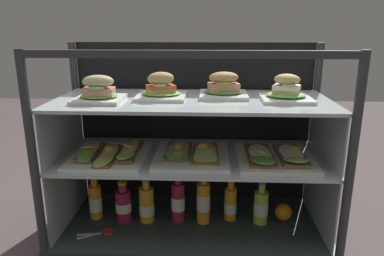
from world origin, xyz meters
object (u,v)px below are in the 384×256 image
object	(u,v)px
juice_bottle_front_left_end	(203,201)
plated_roll_sandwich_mid_right	(99,92)
plated_roll_sandwich_right_of_center	(161,89)
juice_bottle_front_second	(261,207)
juice_bottle_front_middle	(178,202)
kitchen_scissors	(104,232)
plated_roll_sandwich_near_left_corner	(286,92)
orange_fruit_beside_bottles	(283,212)
open_sandwich_tray_mid_right	(192,154)
open_sandwich_tray_mid_left	(110,154)
juice_bottle_back_right	(95,201)
juice_bottle_near_post	(124,204)
juice_bottle_back_left	(230,203)
open_sandwich_tray_far_right	(276,157)
plated_roll_sandwich_far_left	(224,88)
juice_bottle_tucked_behind	(147,204)

from	to	relation	value
juice_bottle_front_left_end	plated_roll_sandwich_mid_right	bearing A→B (deg)	-172.01
plated_roll_sandwich_right_of_center	juice_bottle_front_second	size ratio (longest dim) A/B	1.01
juice_bottle_front_middle	kitchen_scissors	xyz separation A→B (m)	(-0.32, -0.12, -0.09)
plated_roll_sandwich_near_left_corner	orange_fruit_beside_bottles	xyz separation A→B (m)	(0.04, 0.04, -0.58)
open_sandwich_tray_mid_right	kitchen_scissors	xyz separation A→B (m)	(-0.38, -0.09, -0.34)
plated_roll_sandwich_mid_right	open_sandwich_tray_mid_left	bearing A→B (deg)	22.73
plated_roll_sandwich_right_of_center	plated_roll_sandwich_near_left_corner	world-z (taller)	plated_roll_sandwich_right_of_center
plated_roll_sandwich_mid_right	juice_bottle_back_right	size ratio (longest dim) A/B	0.89
juice_bottle_near_post	juice_bottle_front_second	distance (m)	0.64
juice_bottle_front_middle	juice_bottle_back_left	distance (m)	0.25
juice_bottle_front_second	juice_bottle_front_left_end	bearing A→B (deg)	-178.74
open_sandwich_tray_mid_right	orange_fruit_beside_bottles	distance (m)	0.53
plated_roll_sandwich_near_left_corner	juice_bottle_back_right	bearing A→B (deg)	178.22
plated_roll_sandwich_mid_right	juice_bottle_front_second	xyz separation A→B (m)	(0.70, 0.07, -0.54)
open_sandwich_tray_far_right	juice_bottle_back_left	size ratio (longest dim) A/B	1.70
open_sandwich_tray_far_right	juice_bottle_back_right	xyz separation A→B (m)	(-0.82, 0.06, -0.26)
plated_roll_sandwich_right_of_center	plated_roll_sandwich_far_left	world-z (taller)	plated_roll_sandwich_right_of_center
plated_roll_sandwich_right_of_center	juice_bottle_front_left_end	distance (m)	0.55
juice_bottle_front_left_end	juice_bottle_back_left	distance (m)	0.13
plated_roll_sandwich_near_left_corner	juice_bottle_back_right	world-z (taller)	plated_roll_sandwich_near_left_corner
juice_bottle_near_post	orange_fruit_beside_bottles	distance (m)	0.75
open_sandwich_tray_mid_right	juice_bottle_near_post	size ratio (longest dim) A/B	1.83
juice_bottle_front_middle	juice_bottle_tucked_behind	bearing A→B (deg)	-177.75
juice_bottle_front_middle	juice_bottle_front_left_end	world-z (taller)	juice_bottle_front_left_end
plated_roll_sandwich_mid_right	juice_bottle_front_left_end	bearing A→B (deg)	7.99
juice_bottle_front_second	kitchen_scissors	world-z (taller)	juice_bottle_front_second
open_sandwich_tray_mid_right	juice_bottle_back_right	world-z (taller)	open_sandwich_tray_mid_right
plated_roll_sandwich_near_left_corner	juice_bottle_front_middle	size ratio (longest dim) A/B	0.87
plated_roll_sandwich_mid_right	open_sandwich_tray_mid_right	world-z (taller)	plated_roll_sandwich_mid_right
juice_bottle_tucked_behind	orange_fruit_beside_bottles	distance (m)	0.64
juice_bottle_front_middle	juice_bottle_near_post	bearing A→B (deg)	-179.74
plated_roll_sandwich_right_of_center	juice_bottle_near_post	world-z (taller)	plated_roll_sandwich_right_of_center
juice_bottle_front_second	open_sandwich_tray_mid_left	bearing A→B (deg)	-175.29
orange_fruit_beside_bottles	kitchen_scissors	bearing A→B (deg)	-169.51
plated_roll_sandwich_far_left	orange_fruit_beside_bottles	distance (m)	0.65
plated_roll_sandwich_mid_right	plated_roll_sandwich_right_of_center	world-z (taller)	plated_roll_sandwich_right_of_center
juice_bottle_tucked_behind	open_sandwich_tray_mid_left	bearing A→B (deg)	-161.47
plated_roll_sandwich_near_left_corner	orange_fruit_beside_bottles	distance (m)	0.58
juice_bottle_back_right	orange_fruit_beside_bottles	size ratio (longest dim) A/B	2.73
plated_roll_sandwich_right_of_center	plated_roll_sandwich_far_left	size ratio (longest dim) A/B	1.02
kitchen_scissors	open_sandwich_tray_far_right	bearing A→B (deg)	5.43
juice_bottle_front_left_end	kitchen_scissors	xyz separation A→B (m)	(-0.44, -0.12, -0.10)
juice_bottle_front_left_end	orange_fruit_beside_bottles	distance (m)	0.38
plated_roll_sandwich_near_left_corner	juice_bottle_front_left_end	size ratio (longest dim) A/B	0.79
plated_roll_sandwich_far_left	plated_roll_sandwich_near_left_corner	size ratio (longest dim) A/B	1.00
juice_bottle_back_left	orange_fruit_beside_bottles	bearing A→B (deg)	0.18
open_sandwich_tray_far_right	juice_bottle_front_left_end	size ratio (longest dim) A/B	1.38
open_sandwich_tray_mid_right	open_sandwich_tray_far_right	distance (m)	0.36
plated_roll_sandwich_right_of_center	open_sandwich_tray_mid_right	world-z (taller)	plated_roll_sandwich_right_of_center
juice_bottle_back_right	plated_roll_sandwich_near_left_corner	bearing A→B (deg)	-1.78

